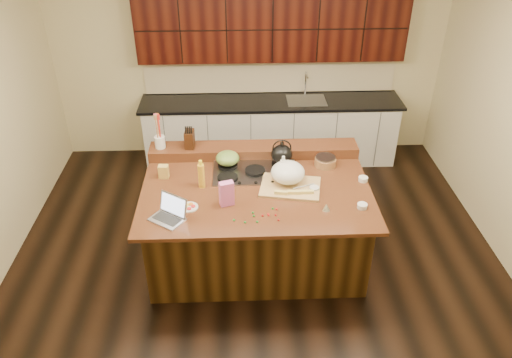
{
  "coord_description": "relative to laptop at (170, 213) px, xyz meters",
  "views": [
    {
      "loc": [
        -0.17,
        -4.34,
        3.83
      ],
      "look_at": [
        0.0,
        0.05,
        1.0
      ],
      "focal_mm": 35.0,
      "sensor_mm": 36.0,
      "label": 1
    }
  ],
  "objects": [
    {
      "name": "kitchen_timer",
      "position": [
        1.52,
        0.06,
        -0.02
      ],
      "size": [
        0.1,
        0.1,
        0.07
      ],
      "primitive_type": "cone",
      "rotation": [
        0.0,
        0.0,
        0.31
      ],
      "color": "silver",
      "rests_on": "island"
    },
    {
      "name": "gumdrop_10",
      "position": [
        0.89,
        -0.02,
        -0.05
      ],
      "size": [
        0.02,
        0.02,
        0.02
      ],
      "primitive_type": "ellipsoid",
      "color": "red",
      "rests_on": "island"
    },
    {
      "name": "strainer_bowl",
      "position": [
        1.64,
        0.91,
        -0.01
      ],
      "size": [
        0.31,
        0.31,
        0.09
      ],
      "primitive_type": "cylinder",
      "rotation": [
        0.0,
        0.0,
        -0.4
      ],
      "color": "#996B3F",
      "rests_on": "island"
    },
    {
      "name": "gumdrop_8",
      "position": [
        1.03,
        0.08,
        -0.05
      ],
      "size": [
        0.02,
        0.02,
        0.02
      ],
      "primitive_type": "ellipsoid",
      "color": "red",
      "rests_on": "island"
    },
    {
      "name": "gumdrop_0",
      "position": [
        0.94,
        0.0,
        -0.05
      ],
      "size": [
        0.02,
        0.02,
        0.02
      ],
      "primitive_type": "ellipsoid",
      "color": "red",
      "rests_on": "island"
    },
    {
      "name": "gumdrop_11",
      "position": [
        0.83,
        -0.11,
        -0.05
      ],
      "size": [
        0.02,
        0.02,
        0.02
      ],
      "primitive_type": "ellipsoid",
      "color": "#198C26",
      "rests_on": "island"
    },
    {
      "name": "ramekin_a",
      "position": [
        1.88,
        0.08,
        -0.04
      ],
      "size": [
        0.12,
        0.12,
        0.04
      ],
      "primitive_type": "cylinder",
      "rotation": [
        0.0,
        0.0,
        -0.19
      ],
      "color": "white",
      "rests_on": "island"
    },
    {
      "name": "green_bowl",
      "position": [
        0.55,
        0.91,
        0.06
      ],
      "size": [
        0.29,
        0.29,
        0.14
      ],
      "primitive_type": "ellipsoid",
      "rotation": [
        0.0,
        0.0,
        0.13
      ],
      "color": "olive",
      "rests_on": "cooktop"
    },
    {
      "name": "candy_plate",
      "position": [
        0.17,
        0.15,
        -0.05
      ],
      "size": [
        0.18,
        0.18,
        0.01
      ],
      "primitive_type": "cylinder",
      "rotation": [
        0.0,
        0.0,
        -0.01
      ],
      "color": "white",
      "rests_on": "island"
    },
    {
      "name": "utensil_crock",
      "position": [
        -0.22,
        1.18,
        0.13
      ],
      "size": [
        0.14,
        0.14,
        0.14
      ],
      "primitive_type": "cylinder",
      "rotation": [
        0.0,
        0.0,
        0.17
      ],
      "color": "white",
      "rests_on": "back_ledge"
    },
    {
      "name": "back_ledge",
      "position": [
        0.85,
        1.18,
        0.0
      ],
      "size": [
        2.4,
        0.3,
        0.12
      ],
      "primitive_type": "cube",
      "color": "black",
      "rests_on": "island"
    },
    {
      "name": "knife_block",
      "position": [
        0.12,
        1.18,
        0.16
      ],
      "size": [
        0.11,
        0.17,
        0.2
      ],
      "primitive_type": "cube",
      "rotation": [
        0.0,
        0.0,
        -0.06
      ],
      "color": "black",
      "rests_on": "back_ledge"
    },
    {
      "name": "cooktop",
      "position": [
        0.85,
        0.78,
        -0.04
      ],
      "size": [
        0.92,
        0.52,
        0.05
      ],
      "color": "gray",
      "rests_on": "island"
    },
    {
      "name": "ramekin_c",
      "position": [
        1.45,
        0.4,
        -0.04
      ],
      "size": [
        0.1,
        0.1,
        0.04
      ],
      "primitive_type": "cylinder",
      "rotation": [
        0.0,
        0.0,
        -0.04
      ],
      "color": "white",
      "rests_on": "island"
    },
    {
      "name": "gumdrop_6",
      "position": [
        1.04,
        -0.09,
        -0.05
      ],
      "size": [
        0.02,
        0.02,
        0.02
      ],
      "primitive_type": "ellipsoid",
      "color": "red",
      "rests_on": "island"
    },
    {
      "name": "gumdrop_1",
      "position": [
        0.8,
        -0.02,
        -0.05
      ],
      "size": [
        0.02,
        0.02,
        0.02
      ],
      "primitive_type": "ellipsoid",
      "color": "#198C26",
      "rests_on": "island"
    },
    {
      "name": "back_counter",
      "position": [
        1.15,
        2.7,
        0.0
      ],
      "size": [
        3.7,
        0.66,
        2.4
      ],
      "color": "silver",
      "rests_on": "ground"
    },
    {
      "name": "gumdrop_7",
      "position": [
        0.8,
        0.03,
        -0.05
      ],
      "size": [
        0.02,
        0.02,
        0.02
      ],
      "primitive_type": "ellipsoid",
      "color": "#198C26",
      "rests_on": "island"
    },
    {
      "name": "gumdrop_9",
      "position": [
        0.99,
        0.09,
        -0.05
      ],
      "size": [
        0.02,
        0.02,
        0.02
      ],
      "primitive_type": "ellipsoid",
      "color": "#198C26",
      "rests_on": "island"
    },
    {
      "name": "oil_bottle",
      "position": [
        0.28,
        0.52,
        0.08
      ],
      "size": [
        0.08,
        0.08,
        0.27
      ],
      "primitive_type": "cylinder",
      "rotation": [
        0.0,
        0.0,
        0.22
      ],
      "color": "yellow",
      "rests_on": "island"
    },
    {
      "name": "kettle",
      "position": [
        1.15,
        0.91,
        0.09
      ],
      "size": [
        0.27,
        0.27,
        0.22
      ],
      "primitive_type": "ellipsoid",
      "rotation": [
        0.0,
        0.0,
        0.14
      ],
      "color": "black",
      "rests_on": "cooktop"
    },
    {
      "name": "ramekin_b",
      "position": [
        2.0,
        0.57,
        -0.04
      ],
      "size": [
        0.12,
        0.12,
        0.04
      ],
      "primitive_type": "cylinder",
      "rotation": [
        0.0,
        0.0,
        -0.22
      ],
      "color": "white",
      "rests_on": "island"
    },
    {
      "name": "package_box",
      "position": [
        -0.14,
        0.72,
        0.02
      ],
      "size": [
        0.11,
        0.08,
        0.15
      ],
      "primitive_type": "cube",
      "rotation": [
        0.0,
        0.0,
        -0.08
      ],
      "color": "gold",
      "rests_on": "island"
    },
    {
      "name": "vinegar_bottle",
      "position": [
        1.14,
        0.61,
        0.07
      ],
      "size": [
        0.08,
        0.08,
        0.25
      ],
      "primitive_type": "cylinder",
      "rotation": [
        0.0,
        0.0,
        0.25
      ],
      "color": "silver",
      "rests_on": "island"
    },
    {
      "name": "laptop",
      "position": [
        0.0,
        0.0,
        0.0
      ],
      "size": [
        0.4,
        0.38,
        0.22
      ],
      "rotation": [
        0.0,
        0.0,
        -0.61
      ],
      "color": "#B7B7BC",
      "rests_on": "island"
    },
    {
      "name": "gumdrop_3",
      "position": [
        0.72,
        -0.12,
        -0.05
      ],
      "size": [
        0.02,
        0.02,
        0.02
      ],
      "primitive_type": "ellipsoid",
      "color": "#198C26",
      "rests_on": "island"
    },
    {
      "name": "gumdrop_5",
      "position": [
        0.61,
        -0.08,
        -0.05
      ],
      "size": [
        0.02,
        0.02,
        0.02
      ],
      "primitive_type": "ellipsoid",
      "color": "#198C26",
      "rests_on": "island"
    },
    {
      "name": "gumdrop_4",
      "position": [
        0.95,
        -0.01,
        -0.05
      ],
      "size": [
        0.02,
        0.02,
        0.02
      ],
      "primitive_type": "ellipsoid",
      "color": "red",
      "rests_on": "island"
    },
    {
      "name": "pink_bag",
      "position": [
        0.54,
        0.19,
        0.07
      ],
      "size": [
        0.16,
        0.11,
        0.26
      ],
      "primitive_type": "cube",
      "rotation": [
        0.0,
        0.0,
        0.29
      ],
      "color": "pink",
      "rests_on": "island"
    },
    {
      "name": "wooden_tray",
      "position": [
        1.19,
        0.53,
        0.05
      ],
      "size": [
        0.69,
        0.55,
        0.25
      ],
      "rotation": [
        0.0,
        0.0,
        -0.19
      ],
      "color": "tan",
      "rests_on": "island"
    },
    {
      "name": "room",
      "position": [
        0.85,
        0.48,
        0.37
      ],
      "size": [
        5.52,
        5.02,
        2.72
      ],
      "color": "black",
      "rests_on": "ground"
    },
    {
      "name": "gumdrop_2",
      "position": [
        1.02,
        -0.01,
        -0.05
      ],
      "size": [
        0.02,
        0.02,
        0.02
      ],
      "primitive_type": "ellipsoid",
      "color": "red",
      "rests_on": "island"
    },
    {
      "name": "island",
      "position": [
        0.85,
        0.48,
        -0.51
      ],
      "size": [
        2.4,
        1.6,
        0.92
      ],
      "color": "black",
      "rests_on": "ground"
    }
  ]
}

